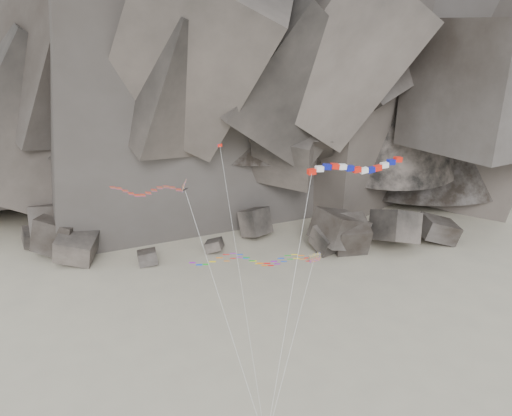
{
  "coord_description": "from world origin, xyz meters",
  "views": [
    {
      "loc": [
        -2.69,
        -45.71,
        38.5
      ],
      "look_at": [
        -0.39,
        6.0,
        18.57
      ],
      "focal_mm": 35.0,
      "sensor_mm": 36.0,
      "label": 1
    }
  ],
  "objects_px": {
    "delta_kite": "(143,190)",
    "pennant_kite": "(233,231)",
    "parafoil_kite": "(248,259)",
    "banner_kite": "(356,168)"
  },
  "relations": [
    {
      "from": "parafoil_kite",
      "to": "pennant_kite",
      "type": "bearing_deg",
      "value": -136.24
    },
    {
      "from": "delta_kite",
      "to": "parafoil_kite",
      "type": "xyz_separation_m",
      "value": [
        10.76,
        -1.17,
        -7.59
      ]
    },
    {
      "from": "banner_kite",
      "to": "parafoil_kite",
      "type": "height_order",
      "value": "banner_kite"
    },
    {
      "from": "banner_kite",
      "to": "parafoil_kite",
      "type": "bearing_deg",
      "value": 160.58
    },
    {
      "from": "delta_kite",
      "to": "pennant_kite",
      "type": "bearing_deg",
      "value": -28.88
    },
    {
      "from": "delta_kite",
      "to": "pennant_kite",
      "type": "relative_size",
      "value": 0.87
    },
    {
      "from": "delta_kite",
      "to": "pennant_kite",
      "type": "height_order",
      "value": "pennant_kite"
    },
    {
      "from": "delta_kite",
      "to": "pennant_kite",
      "type": "xyz_separation_m",
      "value": [
        9.18,
        -4.08,
        -3.04
      ]
    },
    {
      "from": "delta_kite",
      "to": "parafoil_kite",
      "type": "distance_m",
      "value": 13.22
    },
    {
      "from": "banner_kite",
      "to": "delta_kite",
      "type": "bearing_deg",
      "value": 158.43
    }
  ]
}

